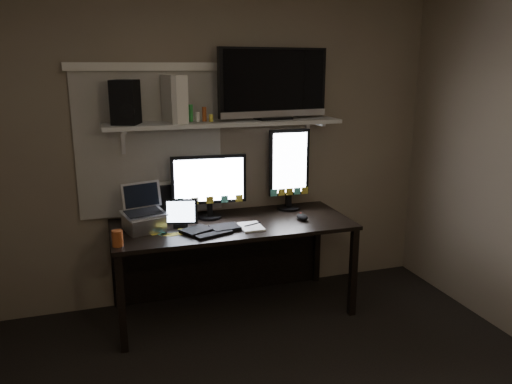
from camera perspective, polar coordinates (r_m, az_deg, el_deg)
name	(u,v)px	position (r m, az deg, el deg)	size (l,w,h in m)	color
back_wall	(220,147)	(4.02, -4.16, 5.10)	(3.60, 3.60, 0.00)	#6F6050
window_blinds	(150,145)	(3.91, -12.01, 5.31)	(1.10, 0.02, 1.10)	beige
desk	(229,240)	(3.96, -3.12, -5.46)	(1.80, 0.75, 0.73)	black
wall_shelf	(225,123)	(3.83, -3.60, 7.89)	(1.80, 0.35, 0.03)	beige
monitor_landscape	(209,186)	(3.86, -5.38, 0.65)	(0.58, 0.06, 0.51)	black
monitor_portrait	(289,169)	(4.08, 3.79, 2.63)	(0.34, 0.06, 0.68)	black
keyboard	(211,229)	(3.61, -5.18, -4.27)	(0.42, 0.16, 0.03)	black
mouse	(302,217)	(3.88, 5.30, -2.85)	(0.08, 0.12, 0.04)	black
notepad	(251,227)	(3.68, -0.59, -3.98)	(0.16, 0.22, 0.01)	white
tablet	(180,213)	(3.70, -8.63, -2.40)	(0.24, 0.10, 0.21)	black
file_sorter	(166,200)	(3.95, -10.19, -0.88)	(0.22, 0.10, 0.28)	black
laptop	(143,209)	(3.65, -12.76, -1.90)	(0.29, 0.24, 0.33)	#BABABF
cup	(118,238)	(3.42, -15.54, -5.13)	(0.07, 0.07, 0.11)	#9B441C
sticky_notes	(174,233)	(3.61, -9.34, -4.60)	(0.27, 0.20, 0.00)	gold
tv	(273,84)	(3.92, 2.01, 12.23)	(0.90, 0.16, 0.54)	black
game_console	(174,99)	(3.75, -9.32, 10.46)	(0.09, 0.29, 0.34)	silver
speaker	(126,102)	(3.70, -14.68, 9.90)	(0.17, 0.21, 0.31)	black
bottles	(194,114)	(3.72, -7.07, 8.83)	(0.19, 0.04, 0.12)	#A50F0C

